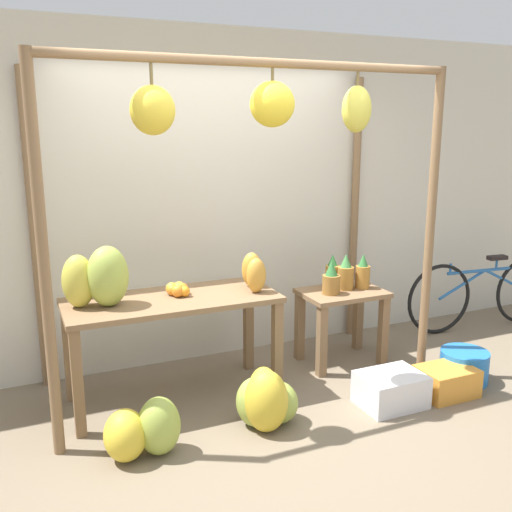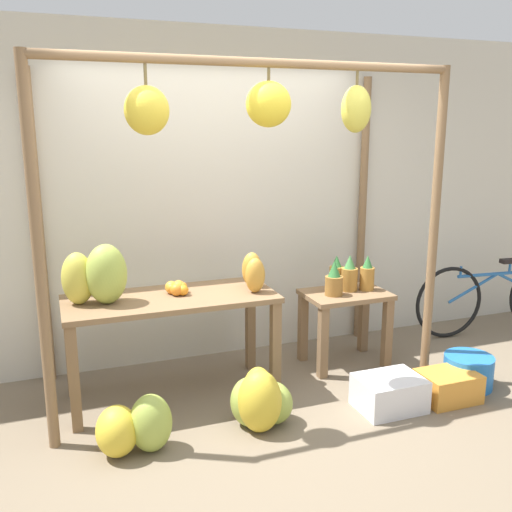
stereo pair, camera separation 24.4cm
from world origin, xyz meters
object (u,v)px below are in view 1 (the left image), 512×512
object	(u,v)px
orange_pile	(178,289)
blue_bucket	(464,366)
banana_pile_on_table	(98,278)
papaya_pile	(254,272)
banana_pile_ground_right	(266,400)
fruit_crate_purple	(446,381)
parked_bicycle	(483,293)
banana_pile_ground_left	(142,431)
pineapple_cluster	(343,275)
fruit_crate_white	(391,390)

from	to	relation	value
orange_pile	blue_bucket	world-z (taller)	orange_pile
banana_pile_on_table	papaya_pile	distance (m)	1.15
banana_pile_on_table	orange_pile	xyz separation A→B (m)	(0.57, 0.04, -0.16)
banana_pile_ground_right	papaya_pile	xyz separation A→B (m)	(0.18, 0.62, 0.73)
banana_pile_on_table	fruit_crate_purple	distance (m)	2.70
orange_pile	parked_bicycle	world-z (taller)	orange_pile
parked_bicycle	fruit_crate_purple	distance (m)	1.71
parked_bicycle	banana_pile_ground_left	bearing A→B (deg)	-165.90
fruit_crate_purple	banana_pile_on_table	bearing A→B (deg)	162.08
banana_pile_ground_right	pineapple_cluster	bearing A→B (deg)	35.89
banana_pile_ground_left	banana_pile_ground_right	xyz separation A→B (m)	(0.85, 0.03, 0.01)
fruit_crate_white	blue_bucket	bearing A→B (deg)	7.05
banana_pile_ground_right	parked_bicycle	xyz separation A→B (m)	(2.81, 0.89, 0.18)
banana_pile_ground_left	pineapple_cluster	bearing A→B (deg)	22.72
papaya_pile	fruit_crate_purple	bearing A→B (deg)	-30.09
papaya_pile	fruit_crate_purple	distance (m)	1.69
banana_pile_on_table	banana_pile_ground_right	xyz separation A→B (m)	(0.97, -0.66, -0.80)
fruit_crate_white	parked_bicycle	bearing A→B (deg)	28.07
orange_pile	parked_bicycle	size ratio (longest dim) A/B	0.11
pineapple_cluster	banana_pile_ground_left	distance (m)	2.17
banana_pile_ground_left	banana_pile_ground_right	bearing A→B (deg)	1.95
pineapple_cluster	blue_bucket	size ratio (longest dim) A/B	1.24
banana_pile_on_table	fruit_crate_white	size ratio (longest dim) A/B	1.07
fruit_crate_white	fruit_crate_purple	bearing A→B (deg)	-3.87
orange_pile	banana_pile_ground_left	size ratio (longest dim) A/B	0.37
orange_pile	pineapple_cluster	distance (m)	1.48
banana_pile_ground_left	fruit_crate_purple	bearing A→B (deg)	-2.38
papaya_pile	banana_pile_on_table	bearing A→B (deg)	177.85
fruit_crate_white	papaya_pile	distance (m)	1.33
papaya_pile	orange_pile	bearing A→B (deg)	171.35
fruit_crate_white	papaya_pile	world-z (taller)	papaya_pile
banana_pile_ground_right	orange_pile	bearing A→B (deg)	119.40
pineapple_cluster	banana_pile_ground_right	bearing A→B (deg)	-144.11
banana_pile_on_table	parked_bicycle	size ratio (longest dim) A/B	0.29
banana_pile_on_table	parked_bicycle	bearing A→B (deg)	3.50
banana_pile_on_table	fruit_crate_purple	xyz separation A→B (m)	(2.43, -0.78, -0.88)
banana_pile_ground_left	fruit_crate_white	bearing A→B (deg)	-1.97
banana_pile_ground_left	fruit_crate_white	xyz separation A→B (m)	(1.82, -0.06, -0.06)
blue_bucket	papaya_pile	world-z (taller)	papaya_pile
banana_pile_ground_right	blue_bucket	world-z (taller)	banana_pile_ground_right
parked_bicycle	banana_pile_ground_right	bearing A→B (deg)	-162.41
pineapple_cluster	blue_bucket	xyz separation A→B (m)	(0.68, -0.77, -0.64)
fruit_crate_white	parked_bicycle	distance (m)	2.10
banana_pile_on_table	banana_pile_ground_left	size ratio (longest dim) A/B	0.98
banana_pile_on_table	orange_pile	distance (m)	0.60
pineapple_cluster	blue_bucket	bearing A→B (deg)	-48.87
orange_pile	banana_pile_on_table	bearing A→B (deg)	-175.54
banana_pile_on_table	pineapple_cluster	size ratio (longest dim) A/B	1.06
banana_pile_ground_right	papaya_pile	distance (m)	0.97
blue_bucket	papaya_pile	distance (m)	1.87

